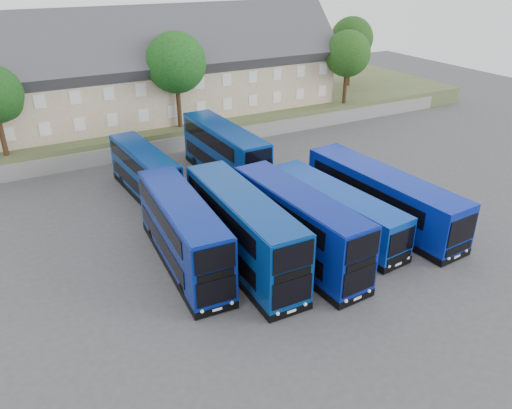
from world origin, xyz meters
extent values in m
plane|color=#404045|center=(0.00, 0.00, 0.00)|extent=(120.00, 120.00, 0.00)
cube|color=slate|center=(0.00, 24.00, 0.75)|extent=(70.00, 0.40, 1.50)
cube|color=#4F552F|center=(0.00, 34.00, 1.00)|extent=(80.00, 20.00, 2.00)
cube|color=tan|center=(-12.00, 30.00, 5.00)|extent=(6.00, 8.00, 6.00)
cube|color=#3D3C42|center=(-12.00, 30.00, 8.00)|extent=(6.00, 10.40, 10.40)
cube|color=brown|center=(-10.50, 30.00, 11.84)|extent=(0.60, 0.90, 1.40)
cube|color=tan|center=(-6.00, 30.00, 5.00)|extent=(6.00, 8.00, 6.00)
cube|color=#3D3C42|center=(-6.00, 30.00, 8.00)|extent=(6.00, 10.40, 10.40)
cube|color=brown|center=(-4.50, 30.00, 11.84)|extent=(0.60, 0.90, 1.40)
cube|color=tan|center=(0.00, 30.00, 5.00)|extent=(6.00, 8.00, 6.00)
cube|color=#3D3C42|center=(0.00, 30.00, 8.00)|extent=(6.00, 10.40, 10.40)
cube|color=brown|center=(1.50, 30.00, 11.84)|extent=(0.60, 0.90, 1.40)
cube|color=tan|center=(6.00, 30.00, 5.00)|extent=(6.00, 8.00, 6.00)
cube|color=#3D3C42|center=(6.00, 30.00, 8.00)|extent=(6.00, 10.40, 10.40)
cube|color=brown|center=(7.50, 30.00, 11.84)|extent=(0.60, 0.90, 1.40)
cube|color=tan|center=(12.00, 30.00, 5.00)|extent=(6.00, 8.00, 6.00)
cube|color=#3D3C42|center=(12.00, 30.00, 8.00)|extent=(6.00, 10.40, 10.40)
cube|color=brown|center=(13.50, 30.00, 11.84)|extent=(0.60, 0.90, 1.40)
cube|color=tan|center=(18.00, 30.00, 5.00)|extent=(6.00, 8.00, 6.00)
cube|color=#3D3C42|center=(18.00, 30.00, 8.00)|extent=(6.00, 10.40, 10.40)
cube|color=brown|center=(19.50, 30.00, 11.84)|extent=(0.60, 0.90, 1.40)
cube|color=navy|center=(-5.63, 4.65, 2.38)|extent=(3.09, 11.16, 4.07)
cube|color=black|center=(-5.63, 4.65, 0.30)|extent=(3.13, 11.20, 0.45)
cube|color=black|center=(-5.92, -0.90, 1.56)|extent=(2.21, 0.18, 1.51)
cube|color=black|center=(-5.92, -0.90, 3.56)|extent=(2.21, 0.18, 1.41)
cylinder|color=black|center=(-6.91, 1.39, 0.50)|extent=(0.35, 1.01, 1.00)
cube|color=navy|center=(-2.41, 2.97, 2.51)|extent=(2.85, 11.73, 4.33)
cube|color=black|center=(-2.41, 2.97, 0.30)|extent=(2.89, 11.77, 0.45)
cube|color=black|center=(-2.51, -2.90, 1.65)|extent=(2.36, 0.10, 1.59)
cube|color=black|center=(-2.51, -2.90, 3.77)|extent=(2.36, 0.10, 1.49)
cylinder|color=black|center=(-3.65, -0.66, 0.50)|extent=(0.32, 1.00, 1.00)
cube|color=navy|center=(0.92, 2.00, 2.44)|extent=(3.31, 11.45, 4.17)
cube|color=black|center=(0.92, 2.00, 0.30)|extent=(3.35, 11.49, 0.45)
cube|color=black|center=(1.29, -3.67, 1.59)|extent=(2.27, 0.21, 1.54)
cube|color=black|center=(1.29, -3.67, 3.65)|extent=(2.27, 0.21, 1.44)
cylinder|color=black|center=(0.01, -1.52, 0.50)|extent=(0.37, 1.02, 1.00)
cube|color=navy|center=(-4.71, 15.45, 2.14)|extent=(2.93, 9.95, 3.58)
cube|color=black|center=(-4.71, 15.45, 0.30)|extent=(2.97, 9.99, 0.45)
cube|color=black|center=(-4.35, 10.53, 1.38)|extent=(1.93, 0.20, 1.34)
cube|color=black|center=(-4.35, 10.53, 3.17)|extent=(1.93, 0.20, 1.25)
cylinder|color=black|center=(-5.48, 12.68, 0.50)|extent=(0.37, 1.02, 1.00)
cube|color=navy|center=(2.38, 15.77, 2.45)|extent=(2.96, 11.47, 4.21)
cube|color=black|center=(2.38, 15.77, 0.30)|extent=(3.00, 11.52, 0.45)
cube|color=black|center=(2.57, 10.05, 1.61)|extent=(2.29, 0.13, 1.55)
cube|color=black|center=(2.57, 10.05, 3.68)|extent=(2.29, 0.13, 1.45)
cylinder|color=black|center=(1.35, 12.24, 0.50)|extent=(0.33, 1.01, 1.00)
cube|color=#0834A0|center=(5.08, 3.69, 1.78)|extent=(3.58, 11.87, 2.86)
cube|color=black|center=(5.08, 3.69, 0.30)|extent=(3.62, 11.91, 0.45)
cube|color=black|center=(5.66, -2.15, 2.00)|extent=(2.13, 0.27, 1.56)
cylinder|color=black|center=(4.38, -0.04, 0.50)|extent=(0.40, 1.02, 1.00)
cube|color=#081E99|center=(9.01, 3.46, 2.01)|extent=(3.79, 13.55, 3.33)
cube|color=black|center=(9.01, 3.46, 0.30)|extent=(3.83, 13.59, 0.45)
cube|color=black|center=(9.52, -3.24, 2.28)|extent=(2.48, 0.25, 1.78)
cylinder|color=black|center=(8.11, -1.11, 0.50)|extent=(0.37, 1.02, 1.00)
cylinder|color=#382314|center=(-14.00, 25.00, 3.88)|extent=(0.44, 0.44, 3.75)
sphere|color=black|center=(-13.40, 25.40, 6.50)|extent=(3.30, 3.30, 3.30)
cylinder|color=#382314|center=(2.00, 25.50, 4.25)|extent=(0.44, 0.44, 4.50)
sphere|color=#0E340E|center=(2.00, 25.50, 8.30)|extent=(5.76, 5.76, 5.76)
sphere|color=#0E340E|center=(2.60, 25.90, 7.40)|extent=(3.96, 3.96, 3.96)
cylinder|color=#382314|center=(22.00, 25.00, 4.00)|extent=(0.44, 0.44, 4.00)
sphere|color=#0F3910|center=(22.00, 25.00, 7.60)|extent=(5.12, 5.12, 5.12)
sphere|color=#0F3910|center=(22.60, 25.40, 6.80)|extent=(3.52, 3.52, 3.52)
cylinder|color=#382314|center=(28.00, 32.00, 4.12)|extent=(0.44, 0.44, 4.25)
sphere|color=#0F3811|center=(28.00, 32.00, 7.95)|extent=(5.44, 5.44, 5.44)
sphere|color=#0F3811|center=(28.60, 32.40, 7.10)|extent=(3.74, 3.74, 3.74)
camera|label=1|loc=(-14.21, -20.65, 17.23)|focal=35.00mm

